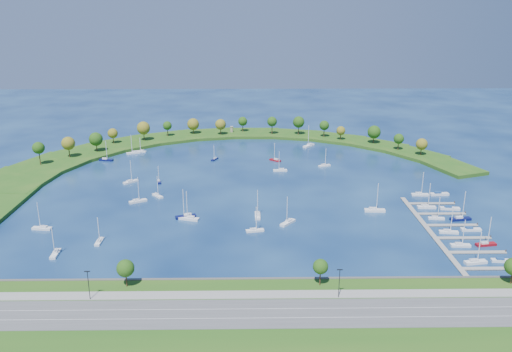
{
  "coord_description": "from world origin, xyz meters",
  "views": [
    {
      "loc": [
        1.28,
        -261.54,
        90.7
      ],
      "look_at": [
        5.0,
        5.0,
        4.0
      ],
      "focal_mm": 36.33,
      "sensor_mm": 36.0,
      "label": 1
    }
  ],
  "objects_px": {
    "moored_boat_11": "(133,152)",
    "moored_boat_12": "(106,159)",
    "moored_boat_9": "(288,222)",
    "docked_boat_11": "(439,194)",
    "docked_boat_9": "(450,208)",
    "docked_boat_8": "(426,206)",
    "moored_boat_3": "(159,181)",
    "docked_boat_10": "(420,194)",
    "docked_boat_0": "(475,261)",
    "docked_boat_7": "(460,218)",
    "moored_boat_7": "(258,215)",
    "moored_boat_10": "(189,218)",
    "moored_boat_1": "(324,165)",
    "moored_boat_17": "(99,241)",
    "moored_boat_6": "(55,253)",
    "moored_boat_15": "(309,145)",
    "moored_boat_8": "(138,200)",
    "moored_boat_16": "(141,151)",
    "docked_boat_1": "(502,260)",
    "docked_boat_3": "(486,243)",
    "docked_boat_5": "(471,229)",
    "docked_boat_4": "(449,231)",
    "moored_boat_18": "(186,216)",
    "docked_boat_6": "(436,217)",
    "moored_boat_5": "(375,210)",
    "moored_boat_20": "(275,160)",
    "moored_boat_13": "(255,230)",
    "moored_boat_4": "(215,159)",
    "harbor_tower": "(232,129)",
    "moored_boat_14": "(280,170)",
    "moored_boat_19": "(42,228)",
    "dock_system": "(447,231)"
  },
  "relations": [
    {
      "from": "moored_boat_20",
      "to": "docked_boat_4",
      "type": "distance_m",
      "value": 128.84
    },
    {
      "from": "harbor_tower",
      "to": "moored_boat_3",
      "type": "relative_size",
      "value": 0.46
    },
    {
      "from": "moored_boat_11",
      "to": "moored_boat_12",
      "type": "bearing_deg",
      "value": 28.13
    },
    {
      "from": "moored_boat_14",
      "to": "moored_boat_20",
      "type": "height_order",
      "value": "moored_boat_14"
    },
    {
      "from": "moored_boat_1",
      "to": "moored_boat_13",
      "type": "distance_m",
      "value": 104.0
    },
    {
      "from": "moored_boat_15",
      "to": "docked_boat_9",
      "type": "xyz_separation_m",
      "value": [
        53.52,
        -117.22,
        -0.33
      ]
    },
    {
      "from": "docked_boat_4",
      "to": "moored_boat_4",
      "type": "bearing_deg",
      "value": 140.79
    },
    {
      "from": "harbor_tower",
      "to": "moored_boat_18",
      "type": "height_order",
      "value": "moored_boat_18"
    },
    {
      "from": "moored_boat_15",
      "to": "moored_boat_17",
      "type": "height_order",
      "value": "moored_boat_15"
    },
    {
      "from": "moored_boat_7",
      "to": "moored_boat_11",
      "type": "bearing_deg",
      "value": 36.16
    },
    {
      "from": "dock_system",
      "to": "moored_boat_13",
      "type": "bearing_deg",
      "value": 178.83
    },
    {
      "from": "moored_boat_14",
      "to": "moored_boat_5",
      "type": "bearing_deg",
      "value": 118.46
    },
    {
      "from": "moored_boat_7",
      "to": "docked_boat_0",
      "type": "xyz_separation_m",
      "value": [
        80.46,
        -46.43,
        -0.0
      ]
    },
    {
      "from": "moored_boat_14",
      "to": "docked_boat_3",
      "type": "relative_size",
      "value": 0.97
    },
    {
      "from": "moored_boat_5",
      "to": "moored_boat_15",
      "type": "bearing_deg",
      "value": 101.37
    },
    {
      "from": "moored_boat_19",
      "to": "moored_boat_20",
      "type": "relative_size",
      "value": 1.08
    },
    {
      "from": "docked_boat_1",
      "to": "docked_boat_10",
      "type": "xyz_separation_m",
      "value": [
        -8.07,
        72.05,
        0.33
      ]
    },
    {
      "from": "moored_boat_17",
      "to": "docked_boat_4",
      "type": "distance_m",
      "value": 145.37
    },
    {
      "from": "moored_boat_4",
      "to": "moored_boat_6",
      "type": "height_order",
      "value": "moored_boat_6"
    },
    {
      "from": "harbor_tower",
      "to": "moored_boat_17",
      "type": "relative_size",
      "value": 0.41
    },
    {
      "from": "moored_boat_8",
      "to": "moored_boat_14",
      "type": "relative_size",
      "value": 1.07
    },
    {
      "from": "docked_boat_3",
      "to": "docked_boat_6",
      "type": "distance_m",
      "value": 29.22
    },
    {
      "from": "moored_boat_13",
      "to": "moored_boat_17",
      "type": "relative_size",
      "value": 1.05
    },
    {
      "from": "docked_boat_1",
      "to": "docked_boat_3",
      "type": "xyz_separation_m",
      "value": [
        0.03,
        13.94,
        0.32
      ]
    },
    {
      "from": "harbor_tower",
      "to": "docked_boat_3",
      "type": "distance_m",
      "value": 220.19
    },
    {
      "from": "moored_boat_5",
      "to": "docked_boat_6",
      "type": "relative_size",
      "value": 1.34
    },
    {
      "from": "moored_boat_9",
      "to": "docked_boat_11",
      "type": "height_order",
      "value": "moored_boat_9"
    },
    {
      "from": "moored_boat_6",
      "to": "moored_boat_14",
      "type": "height_order",
      "value": "moored_boat_6"
    },
    {
      "from": "moored_boat_3",
      "to": "docked_boat_5",
      "type": "height_order",
      "value": "moored_boat_3"
    },
    {
      "from": "docked_boat_11",
      "to": "moored_boat_20",
      "type": "bearing_deg",
      "value": 137.88
    },
    {
      "from": "moored_boat_1",
      "to": "moored_boat_12",
      "type": "height_order",
      "value": "moored_boat_12"
    },
    {
      "from": "docked_boat_0",
      "to": "docked_boat_11",
      "type": "bearing_deg",
      "value": 70.95
    },
    {
      "from": "moored_boat_1",
      "to": "moored_boat_7",
      "type": "xyz_separation_m",
      "value": [
        -41.47,
        -78.3,
        0.04
      ]
    },
    {
      "from": "moored_boat_7",
      "to": "moored_boat_17",
      "type": "height_order",
      "value": "moored_boat_7"
    },
    {
      "from": "moored_boat_7",
      "to": "docked_boat_0",
      "type": "relative_size",
      "value": 1.01
    },
    {
      "from": "docked_boat_5",
      "to": "moored_boat_13",
      "type": "bearing_deg",
      "value": -179.21
    },
    {
      "from": "moored_boat_8",
      "to": "docked_boat_6",
      "type": "relative_size",
      "value": 1.21
    },
    {
      "from": "moored_boat_18",
      "to": "docked_boat_11",
      "type": "height_order",
      "value": "moored_boat_18"
    },
    {
      "from": "moored_boat_4",
      "to": "docked_boat_5",
      "type": "height_order",
      "value": "moored_boat_4"
    },
    {
      "from": "docked_boat_9",
      "to": "docked_boat_8",
      "type": "bearing_deg",
      "value": 178.06
    },
    {
      "from": "moored_boat_10",
      "to": "moored_boat_11",
      "type": "bearing_deg",
      "value": -49.64
    },
    {
      "from": "moored_boat_3",
      "to": "docked_boat_10",
      "type": "height_order",
      "value": "docked_boat_10"
    },
    {
      "from": "moored_boat_7",
      "to": "moored_boat_10",
      "type": "distance_m",
      "value": 30.96
    },
    {
      "from": "moored_boat_7",
      "to": "docked_boat_8",
      "type": "relative_size",
      "value": 1.0
    },
    {
      "from": "moored_boat_6",
      "to": "moored_boat_11",
      "type": "xyz_separation_m",
      "value": [
        -0.79,
        145.67,
        0.03
      ]
    },
    {
      "from": "docked_boat_0",
      "to": "docked_boat_7",
      "type": "bearing_deg",
      "value": 66.16
    },
    {
      "from": "moored_boat_5",
      "to": "moored_boat_11",
      "type": "height_order",
      "value": "moored_boat_5"
    },
    {
      "from": "moored_boat_14",
      "to": "docked_boat_8",
      "type": "bearing_deg",
      "value": 133.88
    },
    {
      "from": "moored_boat_8",
      "to": "moored_boat_16",
      "type": "bearing_deg",
      "value": 69.65
    },
    {
      "from": "moored_boat_18",
      "to": "docked_boat_6",
      "type": "distance_m",
      "value": 113.09
    }
  ]
}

